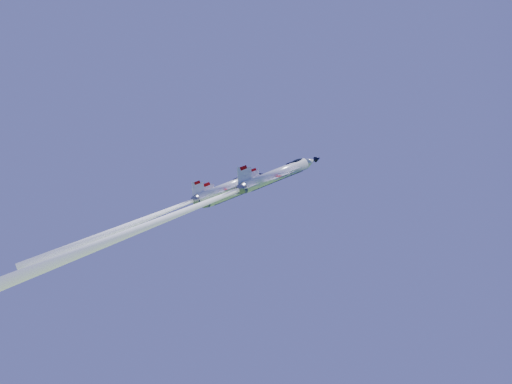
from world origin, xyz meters
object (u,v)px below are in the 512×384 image
(jet_left, at_px, (168,218))
(jet_right, at_px, (187,210))
(jet_lead, at_px, (193,208))
(jet_slot, at_px, (160,213))

(jet_left, distance_m, jet_right, 9.98)
(jet_lead, bearing_deg, jet_right, -33.77)
(jet_left, distance_m, jet_slot, 4.85)
(jet_lead, bearing_deg, jet_slot, -112.71)
(jet_right, xyz_separation_m, jet_slot, (-6.24, 2.02, 0.39))
(jet_lead, xyz_separation_m, jet_slot, (-5.10, -2.43, -1.05))
(jet_left, relative_size, jet_right, 0.86)
(jet_left, height_order, jet_slot, jet_left)
(jet_lead, distance_m, jet_slot, 5.74)
(jet_lead, relative_size, jet_right, 0.96)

